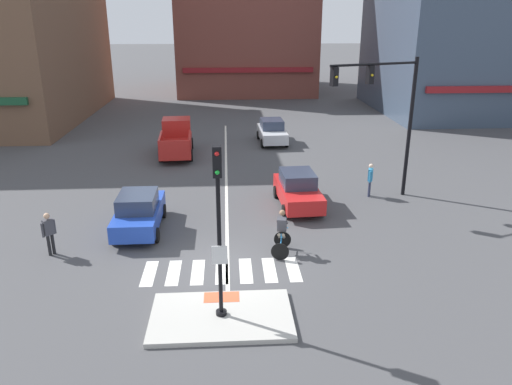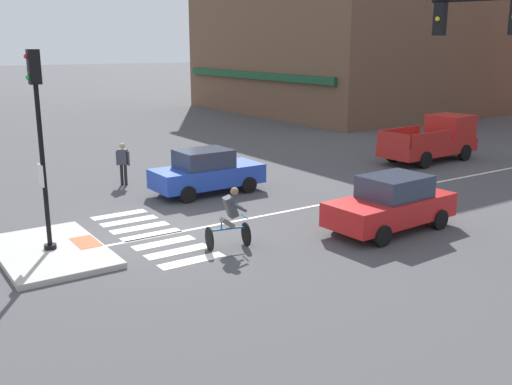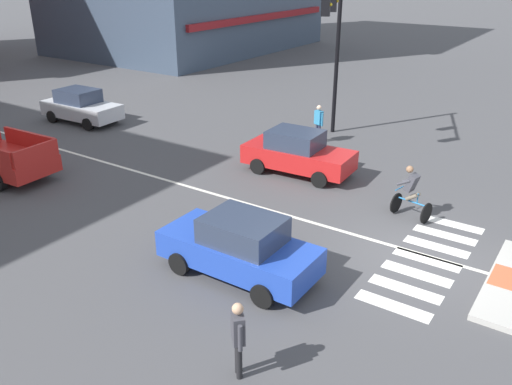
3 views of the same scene
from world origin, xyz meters
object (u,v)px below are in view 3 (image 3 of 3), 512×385
at_px(car_silver_eastbound_distant, 81,106).
at_px(pedestrian_at_curb_left, 238,334).
at_px(car_blue_westbound_near, 240,247).
at_px(cyclist, 411,192).
at_px(car_red_eastbound_mid, 298,153).
at_px(pedestrian_waiting_far_side, 319,121).
at_px(traffic_light_mast, 334,34).

relative_size(car_silver_eastbound_distant, pedestrian_at_curb_left, 2.50).
distance_m(car_blue_westbound_near, cyclist, 6.16).
xyz_separation_m(car_red_eastbound_mid, pedestrian_waiting_far_side, (3.72, 1.10, 0.17)).
xyz_separation_m(traffic_light_mast, car_blue_westbound_near, (-11.09, -3.11, -3.80)).
bearing_deg(pedestrian_at_curb_left, car_silver_eastbound_distant, 59.54).
bearing_deg(pedestrian_waiting_far_side, car_blue_westbound_near, -162.19).
relative_size(traffic_light_mast, cyclist, 3.97).
relative_size(cyclist, pedestrian_at_curb_left, 1.01).
height_order(car_blue_westbound_near, pedestrian_waiting_far_side, pedestrian_waiting_far_side).
bearing_deg(cyclist, car_blue_westbound_near, 156.59).
relative_size(car_blue_westbound_near, car_silver_eastbound_distant, 0.99).
bearing_deg(car_red_eastbound_mid, car_blue_westbound_near, -161.45).
distance_m(traffic_light_mast, car_red_eastbound_mid, 5.68).
distance_m(car_blue_westbound_near, pedestrian_at_curb_left, 3.59).
relative_size(traffic_light_mast, pedestrian_waiting_far_side, 3.99).
bearing_deg(pedestrian_waiting_far_side, car_red_eastbound_mid, -163.58).
distance_m(cyclist, pedestrian_waiting_far_side, 7.72).
bearing_deg(traffic_light_mast, car_blue_westbound_near, -164.33).
xyz_separation_m(car_silver_eastbound_distant, pedestrian_at_curb_left, (-9.79, -16.65, 0.17)).
height_order(car_blue_westbound_near, car_silver_eastbound_distant, same).
height_order(traffic_light_mast, pedestrian_at_curb_left, traffic_light_mast).
relative_size(car_silver_eastbound_distant, cyclist, 2.48).
xyz_separation_m(car_blue_westbound_near, car_red_eastbound_mid, (6.94, 2.33, 0.00)).
bearing_deg(traffic_light_mast, cyclist, -134.39).
distance_m(car_blue_westbound_near, car_red_eastbound_mid, 7.32).
bearing_deg(cyclist, car_red_eastbound_mid, 74.91).
height_order(car_silver_eastbound_distant, pedestrian_waiting_far_side, pedestrian_waiting_far_side).
bearing_deg(car_blue_westbound_near, cyclist, -23.41).
bearing_deg(cyclist, car_silver_eastbound_distant, 85.92).
distance_m(car_blue_westbound_near, car_silver_eastbound_distant, 16.11).
height_order(car_red_eastbound_mid, cyclist, cyclist).
bearing_deg(car_silver_eastbound_distant, car_blue_westbound_near, -115.21).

